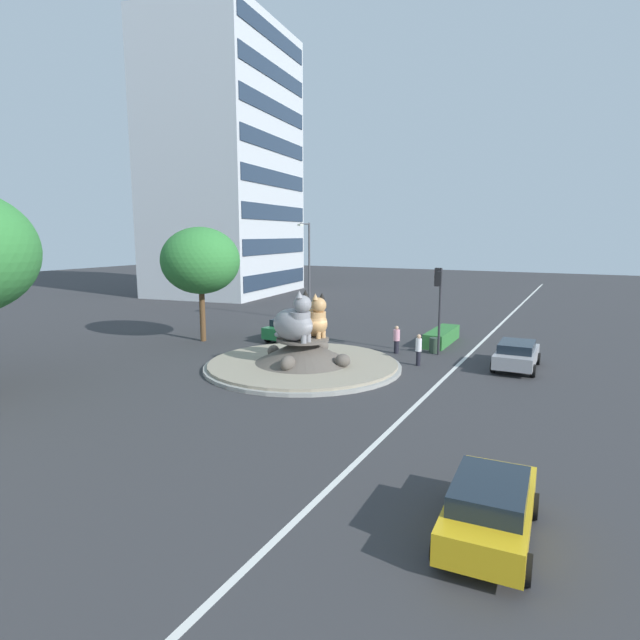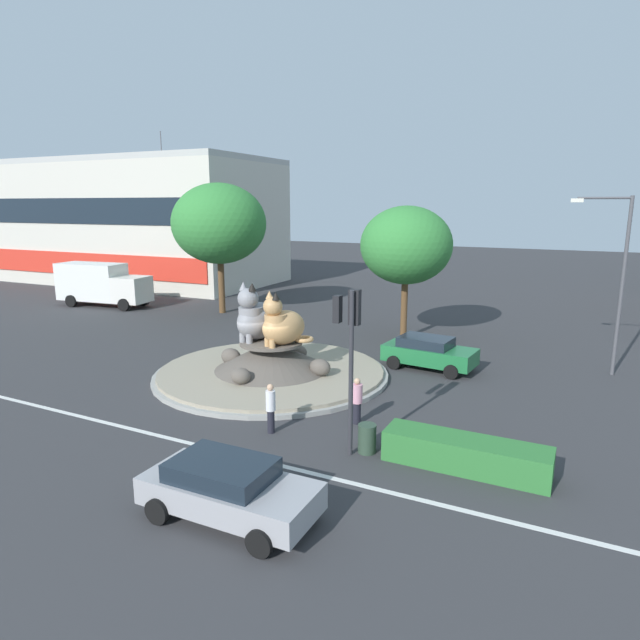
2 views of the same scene
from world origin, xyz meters
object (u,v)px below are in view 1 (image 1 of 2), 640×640
(pedestrian_white_shirt, at_px, (419,349))
(cat_statue_grey, at_px, (295,322))
(office_tower, at_px, (225,164))
(litter_bin, at_px, (434,345))
(cat_statue_calico, at_px, (313,320))
(parked_car_right, at_px, (292,328))
(traffic_light_mast, at_px, (438,292))
(sedan_on_far_lane, at_px, (490,507))
(pedestrian_pink_shirt, at_px, (397,339))
(streetlight_arm, at_px, (308,265))
(second_tree_near_tower, at_px, (200,261))
(hatchback_near_shophouse, at_px, (517,354))

(pedestrian_white_shirt, bearing_deg, cat_statue_grey, 31.44)
(office_tower, height_order, litter_bin, office_tower)
(office_tower, relative_size, litter_bin, 33.21)
(cat_statue_calico, distance_m, pedestrian_white_shirt, 5.80)
(parked_car_right, bearing_deg, traffic_light_mast, -83.08)
(office_tower, height_order, sedan_on_far_lane, office_tower)
(pedestrian_pink_shirt, xyz_separation_m, parked_car_right, (0.46, 7.42, -0.06))
(litter_bin, bearing_deg, cat_statue_grey, 144.76)
(pedestrian_pink_shirt, height_order, pedestrian_white_shirt, pedestrian_white_shirt)
(litter_bin, bearing_deg, traffic_light_mast, -150.75)
(parked_car_right, bearing_deg, litter_bin, -80.07)
(traffic_light_mast, height_order, pedestrian_white_shirt, traffic_light_mast)
(cat_statue_grey, distance_m, office_tower, 39.55)
(traffic_light_mast, height_order, streetlight_arm, streetlight_arm)
(cat_statue_calico, xyz_separation_m, second_tree_near_tower, (2.36, 9.49, 2.82))
(office_tower, xyz_separation_m, streetlight_arm, (-13.68, -18.43, -10.40))
(pedestrian_pink_shirt, bearing_deg, sedan_on_far_lane, -54.02)
(cat_statue_calico, relative_size, litter_bin, 2.70)
(cat_statue_calico, relative_size, pedestrian_pink_shirt, 1.48)
(pedestrian_pink_shirt, xyz_separation_m, sedan_on_far_lane, (-17.17, -8.21, -0.06))
(traffic_light_mast, distance_m, parked_car_right, 10.06)
(streetlight_arm, bearing_deg, second_tree_near_tower, -23.41)
(pedestrian_white_shirt, xyz_separation_m, sedan_on_far_lane, (-14.93, -6.20, -0.11))
(traffic_light_mast, relative_size, sedan_on_far_lane, 1.20)
(cat_statue_grey, bearing_deg, office_tower, 140.21)
(sedan_on_far_lane, bearing_deg, cat_statue_calico, 39.54)
(traffic_light_mast, height_order, hatchback_near_shophouse, traffic_light_mast)
(traffic_light_mast, xyz_separation_m, pedestrian_white_shirt, (-2.91, 0.20, -2.79))
(cat_statue_calico, relative_size, second_tree_near_tower, 0.33)
(second_tree_near_tower, relative_size, sedan_on_far_lane, 1.76)
(sedan_on_far_lane, bearing_deg, cat_statue_grey, 43.84)
(traffic_light_mast, distance_m, second_tree_near_tower, 15.09)
(cat_statue_grey, xyz_separation_m, streetlight_arm, (14.04, 6.91, 2.01))
(second_tree_near_tower, distance_m, hatchback_near_shophouse, 19.82)
(pedestrian_white_shirt, distance_m, sedan_on_far_lane, 16.17)
(second_tree_near_tower, bearing_deg, streetlight_arm, -12.70)
(second_tree_near_tower, bearing_deg, cat_statue_calico, -103.97)
(streetlight_arm, xyz_separation_m, pedestrian_pink_shirt, (-7.82, -10.18, -3.69))
(traffic_light_mast, bearing_deg, cat_statue_calico, 45.20)
(traffic_light_mast, distance_m, hatchback_near_shophouse, 5.52)
(cat_statue_grey, bearing_deg, cat_statue_calico, 87.01)
(sedan_on_far_lane, relative_size, parked_car_right, 0.98)
(cat_statue_grey, relative_size, parked_car_right, 0.61)
(parked_car_right, bearing_deg, hatchback_near_shophouse, -88.28)
(office_tower, relative_size, second_tree_near_tower, 4.03)
(hatchback_near_shophouse, bearing_deg, parked_car_right, 85.27)
(second_tree_near_tower, distance_m, parked_car_right, 7.33)
(traffic_light_mast, bearing_deg, pedestrian_pink_shirt, 15.86)
(pedestrian_white_shirt, xyz_separation_m, parked_car_right, (2.71, 9.43, -0.12))
(cat_statue_grey, relative_size, hatchback_near_shophouse, 0.61)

